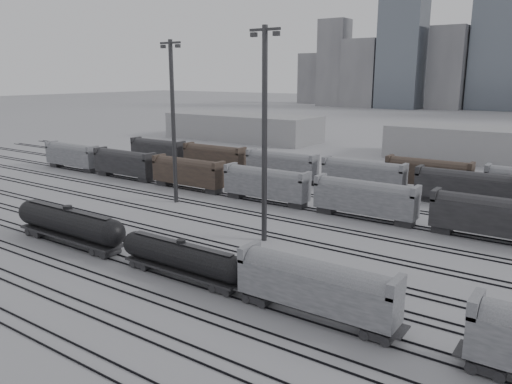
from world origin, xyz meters
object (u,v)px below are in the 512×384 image
Objects in this scene: hopper_car_a at (316,284)px; light_mast_c at (265,131)px; tank_car_b at (182,257)px; tank_car_a at (69,223)px.

hopper_car_a is 23.67m from light_mast_c.
hopper_car_a reaches higher than tank_car_b.
light_mast_c is (18.72, 14.83, 11.03)m from tank_car_a.
hopper_car_a reaches higher than tank_car_a.
light_mast_c is at bearing 135.55° from hopper_car_a.
tank_car_b is at bearing -90.59° from light_mast_c.
light_mast_c reaches higher than tank_car_b.
tank_car_a is 33.84m from hopper_car_a.
hopper_car_a is at bearing 0.00° from tank_car_a.
light_mast_c is (-15.12, 14.83, 10.56)m from hopper_car_a.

